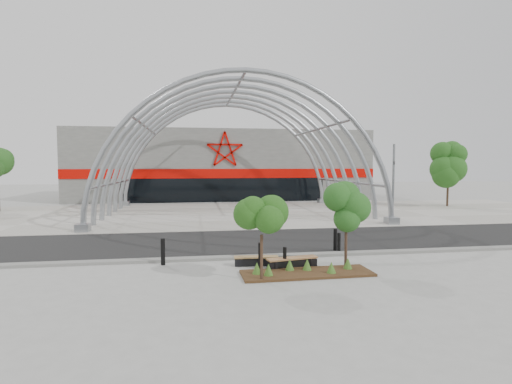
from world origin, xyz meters
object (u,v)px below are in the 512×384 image
(bench_0, at_px, (256,261))
(bollard_2, at_px, (285,258))
(street_tree_0, at_px, (262,216))
(street_tree_1, at_px, (346,209))
(bench_1, at_px, (292,263))
(signal_pole, at_px, (393,182))

(bench_0, height_order, bollard_2, bollard_2)
(street_tree_0, height_order, street_tree_1, street_tree_1)
(street_tree_0, distance_m, bench_1, 3.00)
(street_tree_0, xyz_separation_m, bench_1, (1.49, 1.54, -2.11))
(street_tree_1, bearing_deg, bench_0, 162.10)
(street_tree_1, height_order, bollard_2, street_tree_1)
(street_tree_1, bearing_deg, bollard_2, 172.94)
(street_tree_1, distance_m, bollard_2, 3.06)
(signal_pole, xyz_separation_m, street_tree_1, (-7.75, -11.03, -0.51))
(signal_pole, relative_size, bench_1, 2.60)
(signal_pole, relative_size, bench_0, 3.04)
(signal_pole, relative_size, street_tree_1, 1.67)
(street_tree_1, relative_size, bench_0, 1.82)
(street_tree_0, xyz_separation_m, street_tree_1, (3.53, 1.11, 0.04))
(street_tree_1, relative_size, bollard_2, 3.70)
(bench_0, bearing_deg, bollard_2, -38.53)
(signal_pole, distance_m, bench_1, 14.67)
(street_tree_1, distance_m, bench_1, 2.99)
(street_tree_1, xyz_separation_m, bench_0, (-3.37, 1.09, -2.18))
(street_tree_1, bearing_deg, bench_1, 168.13)
(bench_0, xyz_separation_m, bollard_2, (1.00, -0.80, 0.26))
(street_tree_0, xyz_separation_m, bollard_2, (1.16, 1.40, -1.87))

